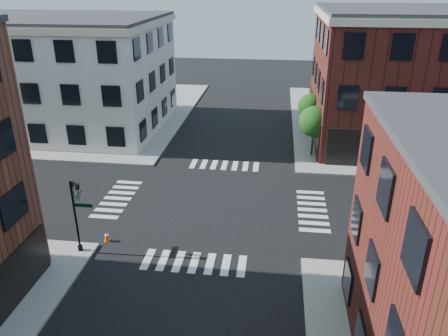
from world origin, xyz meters
The scene contains 9 objects.
ground centered at (0.00, 0.00, 0.00)m, with size 120.00×120.00×0.00m, color black.
sidewalk_ne centered at (21.00, 21.00, 0.07)m, with size 30.00×30.00×0.15m, color gray.
sidewalk_nw centered at (-21.00, 21.00, 0.07)m, with size 30.00×30.00×0.15m, color gray.
building_nw centered at (-19.00, 16.00, 5.50)m, with size 22.00×16.00×11.00m, color silver.
tree_near centered at (7.56, 9.98, 3.16)m, with size 2.69×2.69×4.49m.
tree_far centered at (7.56, 15.98, 2.87)m, with size 2.43×2.43×4.07m.
signal_pole centered at (-6.72, -6.68, 2.86)m, with size 1.29×1.24×4.60m.
box_truck centered at (13.10, -3.53, 1.71)m, with size 7.39×2.75×3.28m.
traffic_cone centered at (-5.70, -5.48, 0.31)m, with size 0.42×0.42×0.64m.
Camera 1 is at (4.19, -27.06, 14.81)m, focal length 35.00 mm.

